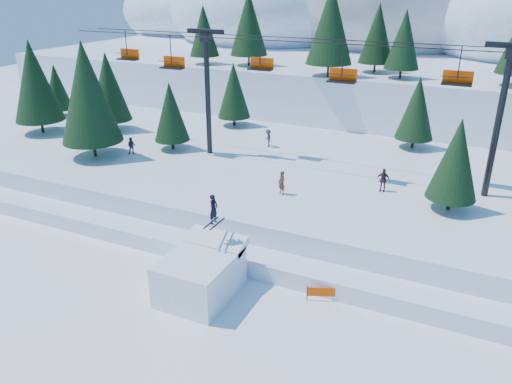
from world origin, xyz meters
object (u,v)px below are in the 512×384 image
at_px(jump_kicker, 201,274).
at_px(banner_far, 370,295).
at_px(chairlift, 327,83).
at_px(banner_near, 333,292).

height_order(jump_kicker, banner_far, jump_kicker).
relative_size(jump_kicker, banner_far, 2.04).
distance_m(jump_kicker, banner_far, 9.30).
distance_m(jump_kicker, chairlift, 17.59).
bearing_deg(jump_kicker, banner_far, 19.59).
bearing_deg(banner_far, chairlift, 118.95).
bearing_deg(banner_near, jump_kicker, -160.12).
height_order(chairlift, banner_far, chairlift).
relative_size(jump_kicker, chairlift, 0.12).
relative_size(chairlift, banner_far, 17.03).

